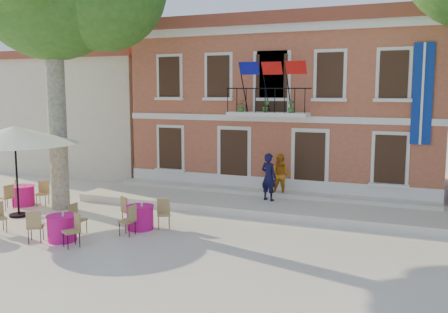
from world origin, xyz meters
TOP-DOWN VIEW (x-y plane):
  - ground at (0.00, 0.00)m, footprint 90.00×90.00m
  - main_building at (2.00, 9.99)m, footprint 13.50×9.59m
  - neighbor_west at (-9.50, 11.00)m, footprint 9.40×9.40m
  - terrace at (2.00, 4.40)m, footprint 14.00×3.40m
  - patio_umbrella at (-5.43, -0.08)m, footprint 4.31×4.31m
  - pedestrian_navy at (2.39, 4.47)m, footprint 0.76×0.63m
  - pedestrian_orange at (2.66, 5.21)m, footprint 0.92×0.78m
  - cafe_table_1 at (-2.01, -1.83)m, footprint 1.87×1.62m
  - cafe_table_3 at (-6.51, 1.25)m, footprint 1.86×1.73m
  - cafe_table_4 at (-0.54, 0.13)m, footprint 1.87×1.63m

SIDE VIEW (x-z plane):
  - ground at x=0.00m, z-range 0.00..0.00m
  - terrace at x=2.00m, z-range 0.00..0.30m
  - cafe_table_1 at x=-2.01m, z-range -0.05..0.90m
  - cafe_table_3 at x=-6.51m, z-range -0.05..0.90m
  - cafe_table_4 at x=-0.54m, z-range -0.05..0.90m
  - pedestrian_orange at x=2.66m, z-range 0.30..2.00m
  - pedestrian_navy at x=2.39m, z-range 0.30..2.10m
  - patio_umbrella at x=-5.43m, z-range 1.28..4.48m
  - neighbor_west at x=-9.50m, z-range 0.02..6.42m
  - main_building at x=2.00m, z-range 0.03..7.53m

